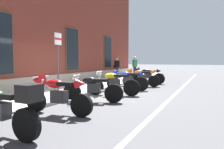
{
  "coord_description": "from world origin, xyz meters",
  "views": [
    {
      "loc": [
        -7.56,
        -4.52,
        1.43
      ],
      "look_at": [
        1.47,
        -0.17,
        0.76
      ],
      "focal_mm": 32.78,
      "sensor_mm": 36.0,
      "label": 1
    }
  ],
  "objects": [
    {
      "name": "sidewalk",
      "position": [
        0.0,
        1.42,
        0.06
      ],
      "size": [
        29.0,
        2.84,
        0.12
      ],
      "primitive_type": "cube",
      "color": "gray",
      "rests_on": "ground_plane"
    },
    {
      "name": "motorcycle_red_sport",
      "position": [
        -3.34,
        -0.8,
        0.58
      ],
      "size": [
        0.62,
        2.06,
        1.07
      ],
      "color": "black",
      "rests_on": "ground_plane"
    },
    {
      "name": "ground_plane",
      "position": [
        0.0,
        0.0,
        0.0
      ],
      "size": [
        140.0,
        140.0,
        0.0
      ],
      "primitive_type": "plane",
      "color": "#424244"
    },
    {
      "name": "motorcycle_orange_sport",
      "position": [
        3.27,
        -1.0,
        0.57
      ],
      "size": [
        0.67,
        2.06,
        1.04
      ],
      "color": "black",
      "rests_on": "ground_plane"
    },
    {
      "name": "motorcycle_yellow_naked",
      "position": [
        -0.01,
        -0.93,
        0.5
      ],
      "size": [
        0.76,
        2.14,
        1.0
      ],
      "color": "black",
      "rests_on": "ground_plane"
    },
    {
      "name": "parking_sign",
      "position": [
        -1.49,
        0.66,
        1.66
      ],
      "size": [
        0.36,
        0.07,
        2.37
      ],
      "color": "#4C4C51",
      "rests_on": "sidewalk"
    },
    {
      "name": "pedestrian_striped_shirt",
      "position": [
        8.16,
        1.0,
        1.06
      ],
      "size": [
        0.56,
        0.32,
        1.66
      ],
      "color": "#1E1E4C",
      "rests_on": "sidewalk"
    },
    {
      "name": "motorcycle_black_naked",
      "position": [
        -1.53,
        -0.85,
        0.48
      ],
      "size": [
        0.79,
        2.09,
        0.94
      ],
      "color": "black",
      "rests_on": "ground_plane"
    },
    {
      "name": "motorcycle_blue_sport",
      "position": [
        1.63,
        -0.83,
        0.56
      ],
      "size": [
        0.63,
        2.06,
        1.03
      ],
      "color": "black",
      "rests_on": "ground_plane"
    },
    {
      "name": "pedestrian_dark_jacket",
      "position": [
        7.54,
        2.31,
        0.99
      ],
      "size": [
        0.32,
        0.65,
        1.56
      ],
      "color": "#38332D",
      "rests_on": "sidewalk"
    },
    {
      "name": "motorcycle_black_sport",
      "position": [
        4.87,
        -0.9,
        0.56
      ],
      "size": [
        0.62,
        2.18,
        1.03
      ],
      "color": "black",
      "rests_on": "ground_plane"
    },
    {
      "name": "motorcycle_green_touring",
      "position": [
        -5.02,
        -0.98,
        0.55
      ],
      "size": [
        0.62,
        2.15,
        1.32
      ],
      "color": "black",
      "rests_on": "ground_plane"
    },
    {
      "name": "lane_stripe",
      "position": [
        0.0,
        -3.2,
        0.0
      ],
      "size": [
        29.0,
        0.12,
        0.01
      ],
      "primitive_type": "cube",
      "color": "silver",
      "rests_on": "ground_plane"
    }
  ]
}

